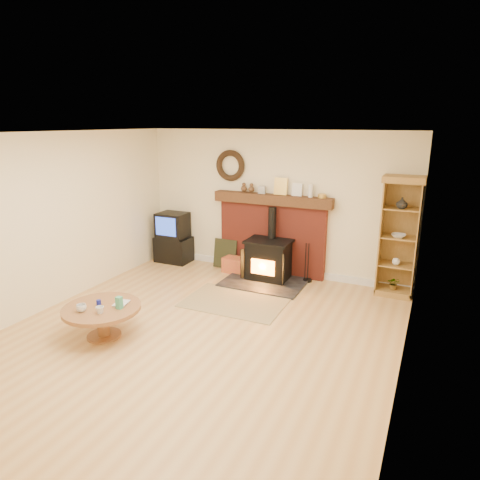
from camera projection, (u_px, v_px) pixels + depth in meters
The scene contains 11 objects.
ground at pixel (199, 334), 5.69m from camera, with size 5.50×5.50×0.00m, color tan.
room_shell at pixel (198, 206), 5.32m from camera, with size 5.02×5.52×2.61m.
chimney_breast at pixel (272, 231), 7.80m from camera, with size 2.20×0.22×1.78m.
wood_stove at pixel (268, 261), 7.54m from camera, with size 1.40×1.00×1.29m.
area_rug at pixel (235, 302), 6.70m from camera, with size 1.55×1.07×0.01m, color brown.
tv_unit at pixel (173, 238), 8.54m from camera, with size 0.68×0.49×1.00m.
curio_cabinet at pixel (399, 237), 6.77m from camera, with size 0.62×0.45×1.94m.
firelog_box at pixel (236, 265), 7.99m from camera, with size 0.45×0.28×0.28m, color gold.
leaning_painting at pixel (225, 254), 8.21m from camera, with size 0.47×0.03×0.56m, color black.
fire_tools at pixel (307, 276), 7.54m from camera, with size 0.16×0.16×0.70m.
coffee_table at pixel (102, 312), 5.53m from camera, with size 1.00×1.00×0.59m.
Camera 1 is at (2.67, -4.43, 2.73)m, focal length 32.00 mm.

